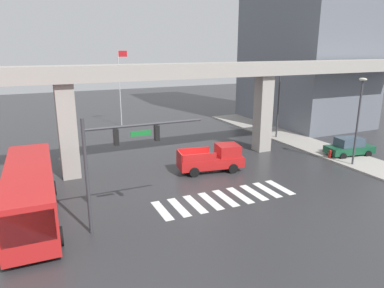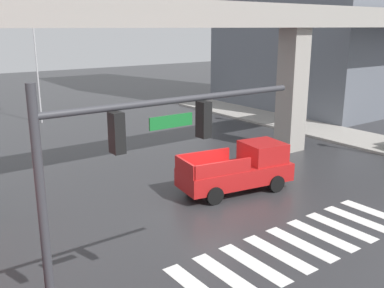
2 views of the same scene
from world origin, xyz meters
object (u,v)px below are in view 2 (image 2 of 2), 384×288
at_px(pickup_truck, 241,169).
at_px(traffic_signal_mast, 123,165).
at_px(flagpole, 37,51).
at_px(street_lamp_mid_block, 299,66).

distance_m(pickup_truck, traffic_signal_mast, 11.15).
bearing_deg(flagpole, pickup_truck, -82.54).
height_order(traffic_signal_mast, street_lamp_mid_block, street_lamp_mid_block).
bearing_deg(traffic_signal_mast, street_lamp_mid_block, 31.83).
height_order(street_lamp_mid_block, flagpole, flagpole).
bearing_deg(pickup_truck, street_lamp_mid_block, 30.10).
bearing_deg(street_lamp_mid_block, traffic_signal_mast, -148.17).
distance_m(pickup_truck, street_lamp_mid_block, 13.28).
height_order(pickup_truck, flagpole, flagpole).
relative_size(pickup_truck, street_lamp_mid_block, 0.74).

